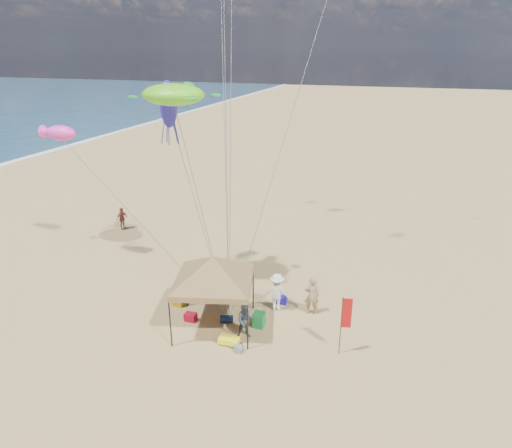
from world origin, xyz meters
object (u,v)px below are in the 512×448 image
(beach_cart, at_px, (229,340))
(person_near_c, at_px, (277,292))
(chair_yellow, at_px, (179,299))
(cooler_red, at_px, (191,317))
(person_far_a, at_px, (122,218))
(person_near_a, at_px, (312,295))
(feather_flag, at_px, (345,316))
(chair_green, at_px, (259,320))
(person_near_b, at_px, (246,321))
(canopy_tent, at_px, (213,259))
(cooler_blue, at_px, (282,300))

(beach_cart, distance_m, person_near_c, 3.62)
(person_near_c, bearing_deg, chair_yellow, 7.78)
(cooler_red, xyz_separation_m, person_far_a, (-9.65, 8.98, 0.61))
(person_near_a, bearing_deg, chair_yellow, -8.38)
(cooler_red, bearing_deg, feather_flag, -1.92)
(cooler_red, bearing_deg, beach_cart, -25.39)
(chair_green, height_order, person_near_b, person_near_b)
(chair_yellow, bearing_deg, chair_green, -6.70)
(feather_flag, bearing_deg, cooler_red, 178.08)
(person_near_a, bearing_deg, canopy_tent, 11.62)
(cooler_red, xyz_separation_m, chair_green, (3.18, 0.57, 0.16))
(cooler_red, distance_m, beach_cart, 2.64)
(chair_green, distance_m, person_near_c, 1.79)
(person_far_a, bearing_deg, cooler_blue, -101.50)
(chair_green, xyz_separation_m, beach_cart, (-0.79, -1.70, -0.15))
(beach_cart, bearing_deg, chair_green, 64.97)
(chair_green, bearing_deg, person_near_b, -107.21)
(person_near_b, distance_m, person_near_c, 2.70)
(feather_flag, bearing_deg, canopy_tent, 178.01)
(canopy_tent, height_order, beach_cart, canopy_tent)
(cooler_blue, xyz_separation_m, person_near_a, (1.60, -0.43, 0.77))
(cooler_red, xyz_separation_m, person_near_a, (5.22, 2.44, 0.77))
(beach_cart, height_order, person_near_b, person_near_b)
(feather_flag, xyz_separation_m, beach_cart, (-4.74, -0.89, -1.62))
(feather_flag, distance_m, chair_green, 4.29)
(cooler_blue, bearing_deg, person_far_a, 155.25)
(person_near_c, bearing_deg, feather_flag, 139.93)
(canopy_tent, height_order, cooler_blue, canopy_tent)
(chair_yellow, height_order, person_near_a, person_near_a)
(canopy_tent, distance_m, cooler_blue, 4.92)
(feather_flag, xyz_separation_m, chair_green, (-3.95, 0.81, -1.47))
(canopy_tent, xyz_separation_m, person_near_b, (1.61, -0.37, -2.56))
(canopy_tent, distance_m, chair_yellow, 4.06)
(canopy_tent, bearing_deg, person_near_c, 44.32)
(feather_flag, height_order, chair_green, feather_flag)
(chair_yellow, bearing_deg, person_near_a, 11.97)
(beach_cart, xyz_separation_m, person_near_b, (0.49, 0.73, 0.63))
(person_near_a, xyz_separation_m, person_near_b, (-2.34, -2.84, -0.13))
(chair_green, bearing_deg, chair_yellow, 173.30)
(chair_yellow, height_order, person_near_b, person_near_b)
(person_near_c, height_order, person_far_a, person_near_c)
(cooler_blue, xyz_separation_m, chair_yellow, (-4.80, -1.78, 0.16))
(feather_flag, bearing_deg, person_near_b, -177.83)
(canopy_tent, relative_size, chair_yellow, 9.14)
(canopy_tent, distance_m, person_near_c, 4.03)
(cooler_red, relative_size, person_far_a, 0.34)
(beach_cart, height_order, person_near_c, person_near_c)
(canopy_tent, xyz_separation_m, chair_yellow, (-2.44, 1.11, -3.04))
(chair_yellow, bearing_deg, feather_flag, -9.01)
(beach_cart, distance_m, person_far_a, 15.73)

